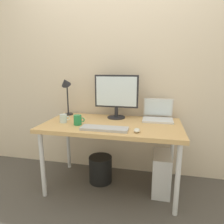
# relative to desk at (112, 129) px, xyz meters

# --- Properties ---
(ground_plane) EXTENTS (6.00, 6.00, 0.00)m
(ground_plane) POSITION_rel_desk_xyz_m (0.00, 0.00, -0.66)
(ground_plane) COLOR #4C4742
(back_wall) EXTENTS (4.40, 0.04, 2.60)m
(back_wall) POSITION_rel_desk_xyz_m (0.00, 0.42, 0.64)
(back_wall) COLOR beige
(back_wall) RESTS_ON ground_plane
(desk) EXTENTS (1.40, 0.73, 0.72)m
(desk) POSITION_rel_desk_xyz_m (0.00, 0.00, 0.00)
(desk) COLOR tan
(desk) RESTS_ON ground_plane
(monitor) EXTENTS (0.49, 0.20, 0.48)m
(monitor) POSITION_rel_desk_xyz_m (-0.00, 0.23, 0.33)
(monitor) COLOR #232328
(monitor) RESTS_ON desk
(laptop) EXTENTS (0.32, 0.26, 0.23)m
(laptop) POSITION_rel_desk_xyz_m (0.46, 0.25, 0.12)
(laptop) COLOR silver
(laptop) RESTS_ON desk
(desk_lamp) EXTENTS (0.11, 0.16, 0.46)m
(desk_lamp) POSITION_rel_desk_xyz_m (-0.60, 0.23, 0.39)
(desk_lamp) COLOR #232328
(desk_lamp) RESTS_ON desk
(keyboard) EXTENTS (0.44, 0.14, 0.02)m
(keyboard) POSITION_rel_desk_xyz_m (-0.02, -0.22, 0.07)
(keyboard) COLOR #B2B2B7
(keyboard) RESTS_ON desk
(mouse) EXTENTS (0.06, 0.09, 0.03)m
(mouse) POSITION_rel_desk_xyz_m (0.28, -0.23, 0.08)
(mouse) COLOR silver
(mouse) RESTS_ON desk
(coffee_mug) EXTENTS (0.11, 0.08, 0.10)m
(coffee_mug) POSITION_rel_desk_xyz_m (-0.32, -0.12, 0.11)
(coffee_mug) COLOR #268C4C
(coffee_mug) RESTS_ON desk
(glass_cup) EXTENTS (0.11, 0.07, 0.09)m
(glass_cup) POSITION_rel_desk_xyz_m (-0.50, -0.07, 0.11)
(glass_cup) COLOR silver
(glass_cup) RESTS_ON desk
(computer_tower) EXTENTS (0.18, 0.36, 0.42)m
(computer_tower) POSITION_rel_desk_xyz_m (0.52, 0.03, -0.45)
(computer_tower) COLOR silver
(computer_tower) RESTS_ON ground_plane
(wastebasket) EXTENTS (0.26, 0.26, 0.30)m
(wastebasket) POSITION_rel_desk_xyz_m (-0.15, 0.07, -0.51)
(wastebasket) COLOR black
(wastebasket) RESTS_ON ground_plane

